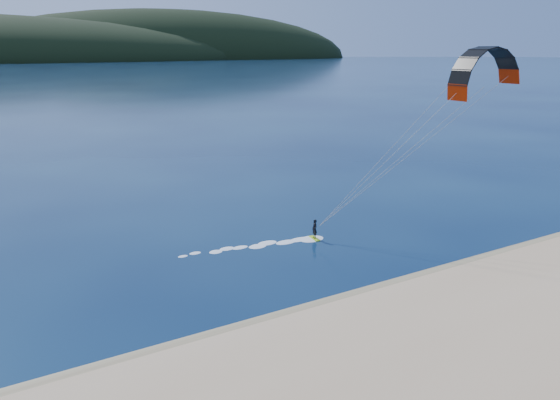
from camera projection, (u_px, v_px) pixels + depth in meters
name	position (u px, v px, depth m)	size (l,w,h in m)	color
ground	(307.00, 377.00, 23.20)	(1800.00, 1800.00, 0.00)	#071535
wet_sand	(259.00, 330.00, 26.92)	(220.00, 2.50, 0.10)	#86704E
kitesurfer_near	(470.00, 97.00, 37.89)	(24.66, 8.14, 15.59)	#B3E31A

